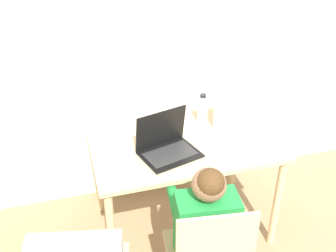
{
  "coord_description": "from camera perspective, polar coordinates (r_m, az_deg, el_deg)",
  "views": [
    {
      "loc": [
        -0.9,
        -0.39,
        2.1
      ],
      "look_at": [
        -0.33,
        1.57,
        0.92
      ],
      "focal_mm": 42.0,
      "sensor_mm": 36.0,
      "label": 1
    }
  ],
  "objects": [
    {
      "name": "wall_back",
      "position": [
        2.89,
        2.77,
        13.04
      ],
      "size": [
        6.4,
        0.05,
        2.5
      ],
      "color": "silver",
      "rests_on": "ground_plane"
    },
    {
      "name": "dining_table",
      "position": [
        2.6,
        2.23,
        -3.87
      ],
      "size": [
        1.2,
        0.76,
        0.74
      ],
      "color": "#D6B784",
      "rests_on": "ground_plane"
    },
    {
      "name": "person_seated",
      "position": [
        2.12,
        5.21,
        -13.57
      ],
      "size": [
        0.37,
        0.46,
        1.01
      ],
      "rotation": [
        0.0,
        0.0,
        3.01
      ],
      "color": "#1E8438",
      "rests_on": "ground_plane"
    },
    {
      "name": "laptop",
      "position": [
        2.41,
        -0.25,
        -2.57
      ],
      "size": [
        0.4,
        0.34,
        0.26
      ],
      "rotation": [
        0.0,
        0.0,
        0.27
      ],
      "color": "black",
      "rests_on": "dining_table"
    },
    {
      "name": "flower_vase",
      "position": [
        2.66,
        7.92,
        2.27
      ],
      "size": [
        0.12,
        0.12,
        0.3
      ],
      "color": "silver",
      "rests_on": "dining_table"
    },
    {
      "name": "water_bottle",
      "position": [
        2.72,
        4.96,
        2.42
      ],
      "size": [
        0.07,
        0.07,
        0.22
      ],
      "color": "silver",
      "rests_on": "dining_table"
    }
  ]
}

